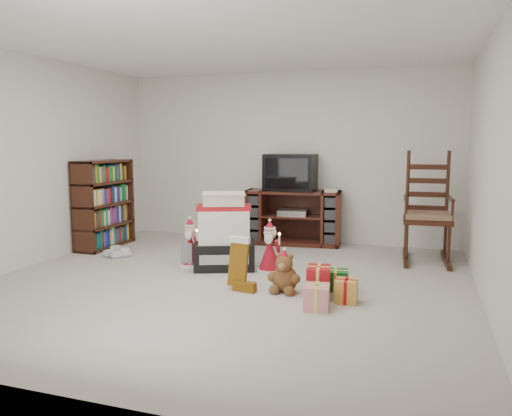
% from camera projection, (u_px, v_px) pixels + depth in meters
% --- Properties ---
extents(room, '(5.01, 5.01, 2.51)m').
position_uv_depth(room, '(224.00, 164.00, 5.09)').
color(room, beige).
rests_on(room, ground).
extents(tv_stand, '(1.41, 0.62, 0.78)m').
position_uv_depth(tv_stand, '(293.00, 217.00, 7.24)').
color(tv_stand, '#4A1A15').
rests_on(tv_stand, floor).
extents(bookshelf, '(0.33, 1.00, 1.23)m').
position_uv_depth(bookshelf, '(104.00, 205.00, 7.01)').
color(bookshelf, '#3E1D10').
rests_on(bookshelf, floor).
extents(rocking_chair, '(0.62, 0.97, 1.43)m').
position_uv_depth(rocking_chair, '(427.00, 222.00, 6.23)').
color(rocking_chair, '#3E1D10').
rests_on(rocking_chair, floor).
extents(gift_pile, '(0.83, 0.73, 0.87)m').
position_uv_depth(gift_pile, '(224.00, 236.00, 5.84)').
color(gift_pile, black).
rests_on(gift_pile, floor).
extents(red_suitcase, '(0.43, 0.28, 0.60)m').
position_uv_depth(red_suitcase, '(219.00, 246.00, 5.89)').
color(red_suitcase, maroon).
rests_on(red_suitcase, floor).
extents(stocking, '(0.27, 0.15, 0.54)m').
position_uv_depth(stocking, '(238.00, 263.00, 5.00)').
color(stocking, '#0D770E').
rests_on(stocking, floor).
extents(teddy_bear, '(0.26, 0.23, 0.38)m').
position_uv_depth(teddy_bear, '(285.00, 275.00, 4.92)').
color(teddy_bear, brown).
rests_on(teddy_bear, floor).
extents(santa_figurine, '(0.29, 0.28, 0.60)m').
position_uv_depth(santa_figurine, '(270.00, 252.00, 5.66)').
color(santa_figurine, '#A41120').
rests_on(santa_figurine, floor).
extents(mrs_claus_figurine, '(0.29, 0.27, 0.58)m').
position_uv_depth(mrs_claus_figurine, '(190.00, 248.00, 5.95)').
color(mrs_claus_figurine, '#A41120').
rests_on(mrs_claus_figurine, floor).
extents(sneaker_pair, '(0.35, 0.26, 0.09)m').
position_uv_depth(sneaker_pair, '(116.00, 253.00, 6.45)').
color(sneaker_pair, silver).
rests_on(sneaker_pair, floor).
extents(gift_cluster, '(0.54, 0.83, 0.25)m').
position_uv_depth(gift_cluster, '(326.00, 285.00, 4.74)').
color(gift_cluster, '#A51217').
rests_on(gift_cluster, floor).
extents(crt_television, '(0.73, 0.55, 0.52)m').
position_uv_depth(crt_television, '(290.00, 172.00, 7.16)').
color(crt_television, black).
rests_on(crt_television, tv_stand).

